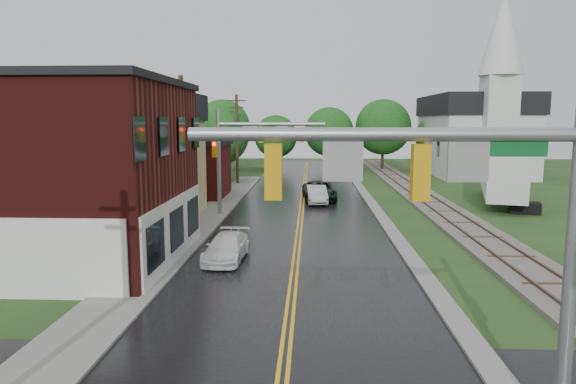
# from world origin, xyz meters

# --- Properties ---
(main_road) EXTENTS (10.00, 90.00, 0.02)m
(main_road) POSITION_xyz_m (0.00, 30.00, 0.00)
(main_road) COLOR black
(main_road) RESTS_ON ground
(curb_right) EXTENTS (0.80, 70.00, 0.12)m
(curb_right) POSITION_xyz_m (5.40, 35.00, 0.00)
(curb_right) COLOR gray
(curb_right) RESTS_ON ground
(sidewalk_left) EXTENTS (2.40, 50.00, 0.12)m
(sidewalk_left) POSITION_xyz_m (-6.20, 25.00, 0.00)
(sidewalk_left) COLOR gray
(sidewalk_left) RESTS_ON ground
(brick_building) EXTENTS (14.30, 10.30, 8.30)m
(brick_building) POSITION_xyz_m (-12.48, 15.00, 4.15)
(brick_building) COLOR #43100E
(brick_building) RESTS_ON ground
(yellow_house) EXTENTS (8.00, 7.00, 6.40)m
(yellow_house) POSITION_xyz_m (-11.00, 26.00, 3.20)
(yellow_house) COLOR tan
(yellow_house) RESTS_ON ground
(darkred_building) EXTENTS (7.00, 6.00, 4.40)m
(darkred_building) POSITION_xyz_m (-10.00, 35.00, 2.20)
(darkred_building) COLOR #3F0F0C
(darkred_building) RESTS_ON ground
(church) EXTENTS (10.40, 18.40, 20.00)m
(church) POSITION_xyz_m (20.00, 53.74, 5.83)
(church) COLOR silver
(church) RESTS_ON ground
(railroad) EXTENTS (3.20, 80.00, 0.30)m
(railroad) POSITION_xyz_m (10.00, 35.00, 0.11)
(railroad) COLOR #59544C
(railroad) RESTS_ON ground
(traffic_signal_near) EXTENTS (7.34, 0.30, 7.20)m
(traffic_signal_near) POSITION_xyz_m (3.47, 2.00, 4.97)
(traffic_signal_near) COLOR gray
(traffic_signal_near) RESTS_ON ground
(traffic_signal_far) EXTENTS (7.34, 0.43, 7.20)m
(traffic_signal_far) POSITION_xyz_m (-3.47, 27.00, 4.97)
(traffic_signal_far) COLOR gray
(traffic_signal_far) RESTS_ON ground
(utility_pole_b) EXTENTS (1.80, 0.28, 9.00)m
(utility_pole_b) POSITION_xyz_m (-6.80, 22.00, 4.72)
(utility_pole_b) COLOR #382616
(utility_pole_b) RESTS_ON ground
(utility_pole_c) EXTENTS (1.80, 0.28, 9.00)m
(utility_pole_c) POSITION_xyz_m (-6.80, 44.00, 4.72)
(utility_pole_c) COLOR #382616
(utility_pole_c) RESTS_ON ground
(tree_left_b) EXTENTS (7.60, 7.60, 9.69)m
(tree_left_b) POSITION_xyz_m (-17.85, 31.90, 5.72)
(tree_left_b) COLOR black
(tree_left_b) RESTS_ON ground
(tree_left_c) EXTENTS (6.00, 6.00, 7.65)m
(tree_left_c) POSITION_xyz_m (-13.85, 39.90, 4.51)
(tree_left_c) COLOR black
(tree_left_c) RESTS_ON ground
(tree_left_e) EXTENTS (6.40, 6.40, 8.16)m
(tree_left_e) POSITION_xyz_m (-8.85, 45.90, 4.81)
(tree_left_e) COLOR black
(tree_left_e) RESTS_ON ground
(suv_dark) EXTENTS (2.93, 5.64, 1.52)m
(suv_dark) POSITION_xyz_m (1.35, 33.73, 0.76)
(suv_dark) COLOR black
(suv_dark) RESTS_ON ground
(sedan_silver) EXTENTS (1.80, 4.36, 1.40)m
(sedan_silver) POSITION_xyz_m (1.12, 32.04, 0.70)
(sedan_silver) COLOR #A8A9AD
(sedan_silver) RESTS_ON ground
(pickup_white) EXTENTS (1.92, 4.24, 1.21)m
(pickup_white) POSITION_xyz_m (-3.20, 15.44, 0.60)
(pickup_white) COLOR white
(pickup_white) RESTS_ON ground
(semi_trailer) EXTENTS (6.01, 12.59, 3.88)m
(semi_trailer) POSITION_xyz_m (15.61, 32.94, 2.31)
(semi_trailer) COLOR black
(semi_trailer) RESTS_ON ground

